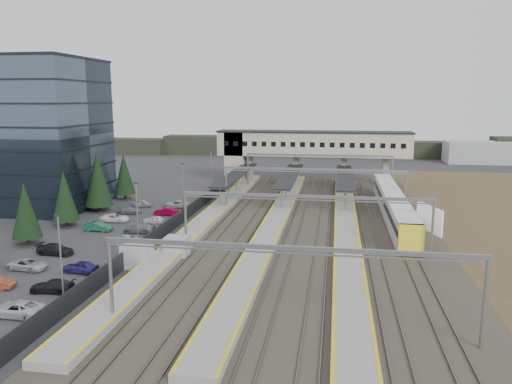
% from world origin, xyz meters
% --- Properties ---
extents(ground, '(220.00, 220.00, 0.00)m').
position_xyz_m(ground, '(0.00, 0.00, 0.00)').
color(ground, '#2B2B2D').
rests_on(ground, ground).
extents(office_building, '(24.30, 18.30, 24.30)m').
position_xyz_m(office_building, '(-36.00, 12.00, 12.19)').
color(office_building, '#3A475A').
rests_on(office_building, ground).
extents(conifer_row, '(4.42, 49.82, 9.50)m').
position_xyz_m(conifer_row, '(-22.00, -3.86, 4.84)').
color(conifer_row, black).
rests_on(conifer_row, ground).
extents(car_park, '(10.57, 44.57, 1.29)m').
position_xyz_m(car_park, '(-13.30, -7.26, 0.61)').
color(car_park, silver).
rests_on(car_park, ground).
extents(lampposts, '(0.50, 53.25, 8.07)m').
position_xyz_m(lampposts, '(-8.00, 1.25, 4.34)').
color(lampposts, gray).
rests_on(lampposts, ground).
extents(fence, '(0.08, 90.00, 2.00)m').
position_xyz_m(fence, '(-6.50, 5.00, 1.00)').
color(fence, '#26282B').
rests_on(fence, ground).
extents(relay_cabin_near, '(3.13, 2.36, 2.53)m').
position_xyz_m(relay_cabin_near, '(-5.38, -14.71, 1.26)').
color(relay_cabin_near, '#97999C').
rests_on(relay_cabin_near, ground).
extents(relay_cabin_far, '(2.61, 2.18, 2.38)m').
position_xyz_m(relay_cabin_far, '(-2.31, -10.64, 1.19)').
color(relay_cabin_far, '#97999C').
rests_on(relay_cabin_far, ground).
extents(rail_corridor, '(34.00, 90.00, 0.92)m').
position_xyz_m(rail_corridor, '(9.34, 5.00, 0.29)').
color(rail_corridor, '#332D26').
rests_on(rail_corridor, ground).
extents(canopies, '(23.10, 30.00, 3.28)m').
position_xyz_m(canopies, '(7.00, 27.00, 3.92)').
color(canopies, black).
rests_on(canopies, ground).
extents(footbridge, '(40.40, 6.40, 11.20)m').
position_xyz_m(footbridge, '(7.70, 42.00, 7.93)').
color(footbridge, tan).
rests_on(footbridge, ground).
extents(gantries, '(28.40, 62.28, 7.17)m').
position_xyz_m(gantries, '(12.00, 3.00, 6.00)').
color(gantries, gray).
rests_on(gantries, ground).
extents(train, '(2.87, 39.84, 3.61)m').
position_xyz_m(train, '(24.00, 12.52, 2.05)').
color(train, silver).
rests_on(train, ground).
extents(billboard, '(2.03, 5.99, 5.35)m').
position_xyz_m(billboard, '(26.55, -2.84, 3.61)').
color(billboard, gray).
rests_on(billboard, ground).
extents(treeline_far, '(170.00, 19.00, 7.00)m').
position_xyz_m(treeline_far, '(23.81, 92.28, 2.95)').
color(treeline_far, black).
rests_on(treeline_far, ground).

